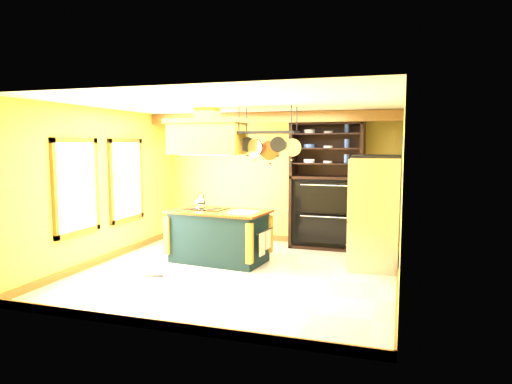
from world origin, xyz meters
The scene contains 15 objects.
floor centered at (0.00, 0.00, 0.00)m, with size 5.00×5.00×0.00m, color beige.
ceiling centered at (0.00, 0.00, 2.70)m, with size 5.00×5.00×0.00m, color white.
wall_back centered at (0.00, 2.50, 1.35)m, with size 5.00×0.02×2.70m, color #DCB350.
wall_front centered at (0.00, -2.50, 1.35)m, with size 5.00×0.02×2.70m, color #DCB350.
wall_left centered at (-2.50, 0.00, 1.35)m, with size 0.02×5.00×2.70m, color #DCB350.
wall_right centered at (2.50, 0.00, 1.35)m, with size 0.02×5.00×2.70m, color #DCB350.
ceiling_beam centered at (0.00, 1.70, 2.59)m, with size 5.00×0.15×0.20m, color brown.
window_near centered at (-2.47, -0.80, 1.40)m, with size 0.06×1.06×1.56m.
window_far centered at (-2.47, 0.60, 1.40)m, with size 0.06×1.06×1.56m.
kitchen_island centered at (-0.55, 0.51, 0.47)m, with size 1.82×1.14×1.11m.
range_hood centered at (-0.75, 0.51, 2.23)m, with size 1.34×0.76×0.80m.
pot_rack centered at (0.35, 0.52, 2.17)m, with size 1.07×0.49×0.90m.
refrigerator centered at (2.08, 0.96, 0.90)m, with size 0.80×0.95×1.86m.
hutch centered at (1.08, 2.23, 0.95)m, with size 1.42×0.64×2.52m.
floor_register centered at (-1.17, -0.65, 0.01)m, with size 0.28×0.12×0.01m, color black.
Camera 1 is at (2.48, -6.85, 2.08)m, focal length 32.00 mm.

